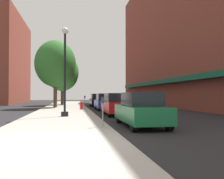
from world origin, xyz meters
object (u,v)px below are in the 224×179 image
tree_mid (55,64)px  car_green (141,110)px  parking_meter_near (85,100)px  car_blue (105,102)px  tree_near (62,72)px  car_red (116,104)px  car_black (97,100)px  parking_meter_far (103,108)px  lamppost (65,70)px  fire_hydrant (81,105)px

tree_mid → car_green: size_ratio=1.77×
parking_meter_near → car_blue: size_ratio=0.30×
tree_near → car_red: (4.64, -17.24, -3.93)m
car_blue → car_black: size_ratio=1.00×
parking_meter_near → car_green: size_ratio=0.30×
parking_meter_far → lamppost: bearing=108.5°
parking_meter_near → tree_mid: bearing=140.7°
car_blue → lamppost: bearing=-115.3°
parking_meter_far → car_green: 2.05m
parking_meter_far → tree_mid: 17.84m
lamppost → fire_hydrant: lamppost is taller
tree_near → car_blue: size_ratio=1.71×
car_green → car_black: 19.75m
parking_meter_far → tree_near: size_ratio=0.18×
car_red → parking_meter_near: bearing=102.5°
car_red → car_blue: size_ratio=1.00×
fire_hydrant → tree_mid: tree_mid is taller
parking_meter_far → fire_hydrant: bearing=92.0°
car_blue → car_black: bearing=90.4°
parking_meter_far → car_blue: 13.39m
parking_meter_near → car_black: (1.95, 5.90, -0.14)m
fire_hydrant → car_black: bearing=73.1°
parking_meter_near → car_green: car_green is taller
lamppost → car_red: 4.76m
parking_meter_far → tree_mid: size_ratio=0.17×
tree_near → car_green: (4.64, -23.70, -3.93)m
parking_meter_near → tree_mid: tree_mid is taller
car_blue → car_green: bearing=-89.6°
parking_meter_near → car_blue: (1.95, -1.21, -0.14)m
lamppost → car_blue: 9.01m
tree_near → car_green: 24.47m
tree_mid → car_green: (5.14, -16.46, -4.24)m
fire_hydrant → car_green: size_ratio=0.18×
car_green → lamppost: bearing=129.1°
fire_hydrant → tree_mid: 7.01m
lamppost → fire_hydrant: size_ratio=7.47×
tree_near → car_green: tree_near is taller
lamppost → car_red: bearing=23.5°
parking_meter_near → car_red: 7.64m
car_blue → tree_mid: bearing=143.8°
fire_hydrant → car_red: (2.39, -5.41, 0.29)m
lamppost → tree_near: (-0.87, 18.88, 1.54)m
lamppost → parking_meter_near: size_ratio=4.50×
car_black → tree_mid: bearing=-147.2°
fire_hydrant → car_black: 8.24m
tree_near → car_green: bearing=-78.9°
tree_mid → lamppost: bearing=-83.3°
tree_near → tree_mid: (-0.50, -7.24, 0.31)m
fire_hydrant → car_blue: size_ratio=0.18×
lamppost → tree_near: bearing=92.6°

